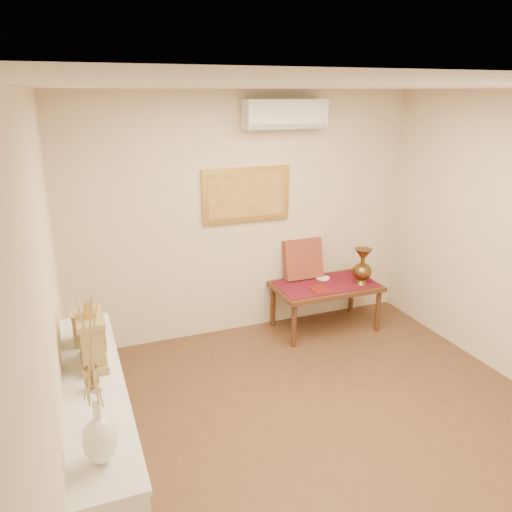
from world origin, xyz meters
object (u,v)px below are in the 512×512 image
brass_urn_tall (363,263)px  wooden_chest (84,326)px  mantel_clock (92,339)px  display_ledge (101,448)px  white_vase (93,381)px  low_table (326,290)px

brass_urn_tall → wooden_chest: size_ratio=2.07×
brass_urn_tall → mantel_clock: mantel_clock is taller
brass_urn_tall → display_ledge: 3.54m
white_vase → wooden_chest: 1.34m
brass_urn_tall → mantel_clock: bearing=-153.4°
brass_urn_tall → low_table: 0.52m
white_vase → display_ledge: (0.00, 0.74, -0.93)m
white_vase → mantel_clock: bearing=88.0°
mantel_clock → low_table: size_ratio=0.34×
mantel_clock → low_table: mantel_clock is taller
white_vase → mantel_clock: 1.00m
mantel_clock → white_vase: bearing=-92.0°
white_vase → mantel_clock: size_ratio=2.16×
display_ledge → wooden_chest: 0.83m
brass_urn_tall → display_ledge: (-3.06, -1.75, -0.32)m
white_vase → low_table: (2.68, 2.62, -0.94)m
brass_urn_tall → wooden_chest: 3.31m
white_vase → brass_urn_tall: size_ratio=1.75×
mantel_clock → wooden_chest: 0.34m
brass_urn_tall → display_ledge: bearing=-150.3°
low_table → mantel_clock: bearing=-148.0°
display_ledge → low_table: display_ledge is taller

